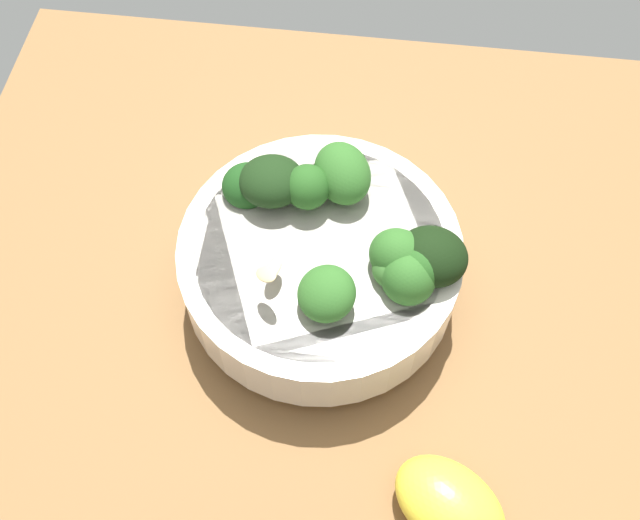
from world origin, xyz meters
TOP-DOWN VIEW (x-y plane):
  - ground_plane at (0.00, 0.00)cm, footprint 59.79×59.79cm
  - bowl_of_broccoli at (0.50, -4.26)cm, footprint 19.30×18.80cm
  - lemon_wedge at (-8.58, 10.34)cm, footprint 8.66×7.95cm

SIDE VIEW (x-z plane):
  - ground_plane at x=0.00cm, z-range -3.87..0.00cm
  - lemon_wedge at x=-8.58cm, z-range 0.00..3.65cm
  - bowl_of_broccoli at x=0.50cm, z-range -0.73..9.11cm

